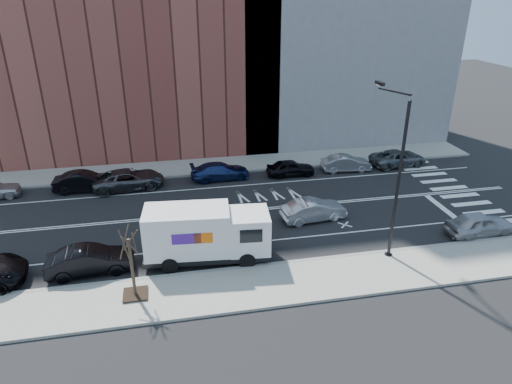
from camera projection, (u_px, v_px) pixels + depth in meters
name	position (u px, v px, depth m)	size (l,w,h in m)	color
ground	(245.00, 211.00, 31.41)	(120.00, 120.00, 0.00)	black
sidewalk_near	(275.00, 284.00, 23.52)	(44.00, 3.60, 0.15)	gray
sidewalk_far	(227.00, 165.00, 39.23)	(44.00, 3.60, 0.15)	gray
curb_near	(267.00, 265.00, 25.12)	(44.00, 0.25, 0.17)	gray
curb_far	(230.00, 172.00, 37.62)	(44.00, 0.25, 0.17)	gray
crosswalk	(454.00, 192.00, 34.27)	(3.00, 14.00, 0.01)	white
road_markings	(245.00, 210.00, 31.41)	(40.00, 8.60, 0.01)	white
bldg_brick	(121.00, 25.00, 39.36)	(26.00, 10.00, 22.00)	brown
streetlight	(395.00, 171.00, 24.39)	(0.44, 4.02, 9.34)	black
street_tree	(133.00, 273.00, 22.06)	(1.20, 1.20, 3.75)	black
fedex_van	(206.00, 233.00, 25.15)	(7.14, 2.99, 3.18)	black
far_parked_b	(85.00, 182.00, 34.17)	(1.56, 4.48, 1.47)	black
far_parked_c	(128.00, 179.00, 34.57)	(2.45, 5.32, 1.48)	#414348
far_parked_d	(220.00, 171.00, 36.25)	(1.89, 4.66, 1.35)	navy
far_parked_e	(291.00, 168.00, 36.93)	(1.56, 3.89, 1.32)	black
far_parked_f	(346.00, 163.00, 37.89)	(1.42, 4.07, 1.34)	#9B9B9F
far_parked_g	(398.00, 158.00, 39.01)	(2.24, 4.85, 1.35)	#53585C
driving_sedan	(313.00, 210.00, 29.91)	(1.50, 4.31, 1.42)	#BBBBC0
near_parked_rear_a	(90.00, 260.00, 24.36)	(1.58, 4.53, 1.49)	black
near_parked_front	(480.00, 224.00, 28.12)	(1.72, 4.26, 1.45)	#AAABAF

